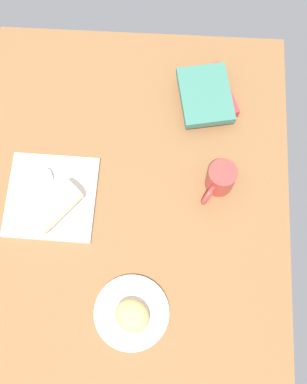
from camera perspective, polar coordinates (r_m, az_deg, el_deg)
dining_table at (r=139.38cm, az=-2.73°, el=-1.07°), size 110.00×90.00×4.00cm
round_plate at (r=131.32cm, az=-2.59°, el=-14.00°), size 19.84×19.84×1.40cm
scone_pastry at (r=128.13cm, az=-2.52°, el=-14.32°), size 12.18×12.37×4.87cm
square_plate at (r=139.62cm, az=-11.88°, el=-0.59°), size 25.30×25.30×1.60cm
sauce_cup at (r=139.72cm, az=-12.97°, el=1.59°), size 5.95×5.95×2.37cm
breakfast_wrap at (r=134.04cm, az=-11.49°, el=-1.68°), size 15.84×14.88×7.09cm
book_stack at (r=147.19cm, az=6.30°, el=11.26°), size 23.05×19.27×6.16cm
coffee_mug at (r=134.91cm, az=7.81°, el=1.48°), size 12.06×9.50×10.06cm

